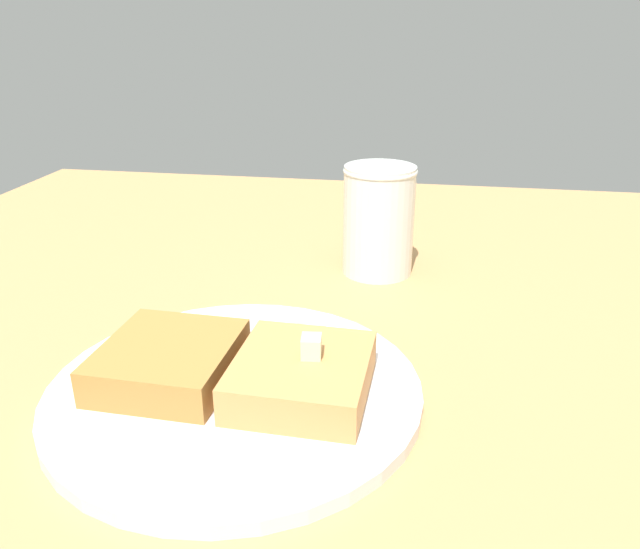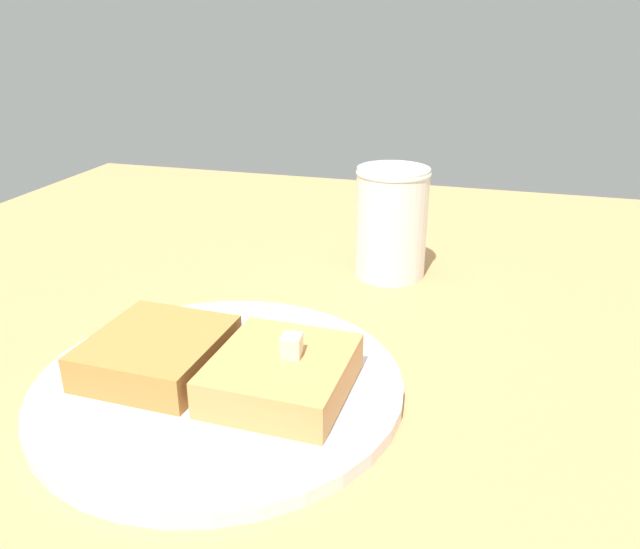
% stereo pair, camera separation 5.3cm
% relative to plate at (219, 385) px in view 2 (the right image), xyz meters
% --- Properties ---
extents(table_surface, '(1.04, 1.04, 0.02)m').
position_rel_plate_xyz_m(table_surface, '(-0.02, -0.10, -0.02)').
color(table_surface, tan).
rests_on(table_surface, ground).
extents(plate, '(0.26, 0.26, 0.01)m').
position_rel_plate_xyz_m(plate, '(0.00, 0.00, 0.00)').
color(plate, silver).
rests_on(plate, table_surface).
extents(toast_slice_left, '(0.09, 0.10, 0.03)m').
position_rel_plate_xyz_m(toast_slice_left, '(-0.05, 0.00, 0.02)').
color(toast_slice_left, tan).
rests_on(toast_slice_left, plate).
extents(toast_slice_middle, '(0.09, 0.10, 0.03)m').
position_rel_plate_xyz_m(toast_slice_middle, '(0.05, -0.00, 0.02)').
color(toast_slice_middle, '#AC7738').
rests_on(toast_slice_middle, plate).
extents(butter_pat_primary, '(0.01, 0.02, 0.01)m').
position_rel_plate_xyz_m(butter_pat_primary, '(-0.05, -0.00, 0.04)').
color(butter_pat_primary, beige).
rests_on(butter_pat_primary, toast_slice_left).
extents(fork, '(0.16, 0.05, 0.00)m').
position_rel_plate_xyz_m(fork, '(0.02, -0.08, 0.01)').
color(fork, silver).
rests_on(fork, plate).
extents(syrup_jar, '(0.07, 0.07, 0.11)m').
position_rel_plate_xyz_m(syrup_jar, '(-0.08, -0.25, 0.04)').
color(syrup_jar, '#35150A').
rests_on(syrup_jar, table_surface).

